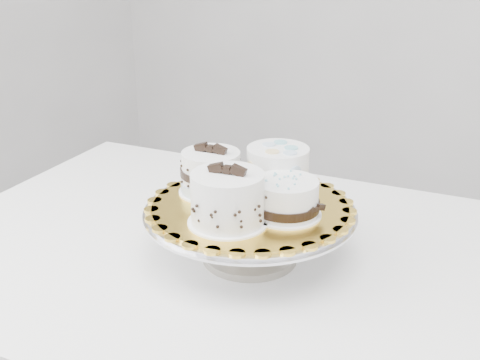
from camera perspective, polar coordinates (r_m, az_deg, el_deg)
The scene contains 7 objects.
table at distance 1.07m, azimuth 1.19°, elevation -10.75°, with size 1.26×0.94×0.75m.
cake_stand at distance 0.97m, azimuth 0.95°, elevation -4.17°, with size 0.34×0.34×0.09m.
cake_board at distance 0.96m, azimuth 0.96°, elevation -2.48°, with size 0.31×0.31×0.00m, color gold.
cake_swirl at distance 0.88m, azimuth -1.19°, elevation -1.89°, with size 0.13×0.13×0.10m.
cake_banded at distance 0.99m, azimuth -2.76°, elevation 0.58°, with size 0.11×0.11×0.09m.
cake_dots at distance 1.00m, azimuth 3.59°, elevation 1.05°, with size 0.13×0.13×0.08m.
cake_ribbon at distance 0.92m, azimuth 4.45°, elevation -1.80°, with size 0.12×0.12×0.06m.
Camera 1 is at (0.35, -0.48, 1.24)m, focal length 45.00 mm.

